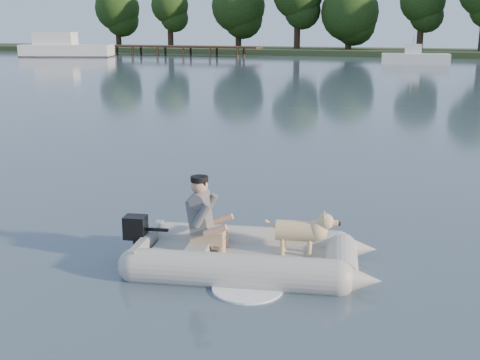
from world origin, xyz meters
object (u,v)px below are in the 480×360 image
at_px(dock, 178,51).
at_px(cabin_cruiser, 67,45).
at_px(dog, 296,234).
at_px(dinghy, 250,229).
at_px(man, 201,212).
at_px(motorboat, 416,51).

relative_size(dock, cabin_cruiser, 1.92).
bearing_deg(cabin_cruiser, dog, -69.70).
relative_size(dinghy, man, 4.45).
height_order(dinghy, cabin_cruiser, cabin_cruiser).
bearing_deg(cabin_cruiser, dinghy, -70.23).
bearing_deg(cabin_cruiser, man, -70.77).
bearing_deg(motorboat, dock, 157.64).
relative_size(man, motorboat, 0.17).
xyz_separation_m(dock, cabin_cruiser, (-9.48, -6.10, 0.71)).
distance_m(man, motorboat, 45.19).
bearing_deg(dinghy, dock, 105.64).
xyz_separation_m(dinghy, cabin_cruiser, (-36.01, 45.20, 0.71)).
height_order(dock, cabin_cruiser, cabin_cruiser).
relative_size(dog, cabin_cruiser, 0.09).
bearing_deg(dinghy, man, 175.76).
bearing_deg(man, motorboat, 79.97).
bearing_deg(dinghy, cabin_cruiser, 116.84).
bearing_deg(motorboat, dog, -95.00).
relative_size(dinghy, cabin_cruiser, 0.46).
distance_m(dock, cabin_cruiser, 11.30).
distance_m(dock, man, 57.54).
height_order(dinghy, dog, dinghy).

